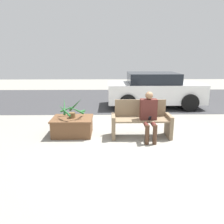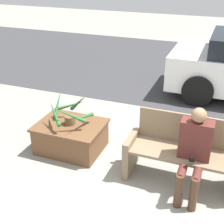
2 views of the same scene
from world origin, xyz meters
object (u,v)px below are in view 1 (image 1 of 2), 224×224
object	(u,v)px
planter_box	(73,126)
potted_plant	(72,110)
parked_car	(154,90)
person_seated	(149,113)
bench	(141,120)

from	to	relation	value
planter_box	potted_plant	distance (m)	0.43
potted_plant	parked_car	world-z (taller)	parked_car
person_seated	parked_car	size ratio (longest dim) A/B	0.32
bench	potted_plant	bearing A→B (deg)	175.75
planter_box	person_seated	bearing A→B (deg)	-9.69
bench	planter_box	distance (m)	1.83
bench	parked_car	distance (m)	3.70
potted_plant	parked_car	xyz separation A→B (m)	(2.87, 3.41, 0.02)
person_seated	potted_plant	world-z (taller)	person_seated
parked_car	planter_box	bearing A→B (deg)	-130.15
person_seated	bench	bearing A→B (deg)	129.60
person_seated	parked_car	bearing A→B (deg)	76.58
bench	parked_car	xyz separation A→B (m)	(1.05, 3.54, 0.27)
planter_box	parked_car	bearing A→B (deg)	49.85
bench	planter_box	xyz separation A→B (m)	(-1.81, 0.14, -0.18)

